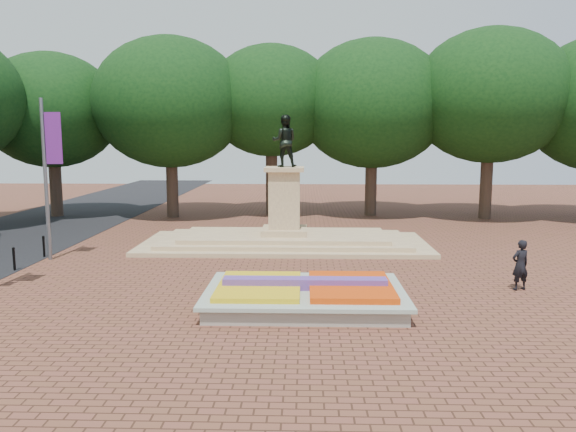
# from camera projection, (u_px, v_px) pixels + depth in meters

# --- Properties ---
(ground) EXTENTS (90.00, 90.00, 0.00)m
(ground) POSITION_uv_depth(u_px,v_px,m) (277.00, 289.00, 19.93)
(ground) COLOR brown
(ground) RESTS_ON ground
(flower_bed) EXTENTS (6.30, 4.30, 0.91)m
(flower_bed) POSITION_uv_depth(u_px,v_px,m) (306.00, 294.00, 17.87)
(flower_bed) COLOR gray
(flower_bed) RESTS_ON ground
(monument) EXTENTS (14.00, 6.00, 6.40)m
(monument) POSITION_uv_depth(u_px,v_px,m) (285.00, 228.00, 27.73)
(monument) COLOR tan
(monument) RESTS_ON ground
(tree_row_back) EXTENTS (44.80, 8.80, 10.43)m
(tree_row_back) POSITION_uv_depth(u_px,v_px,m) (325.00, 117.00, 36.75)
(tree_row_back) COLOR #36251D
(tree_row_back) RESTS_ON ground
(pedestrian) EXTENTS (0.75, 0.61, 1.79)m
(pedestrian) POSITION_uv_depth(u_px,v_px,m) (520.00, 265.00, 19.66)
(pedestrian) COLOR black
(pedestrian) RESTS_ON ground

